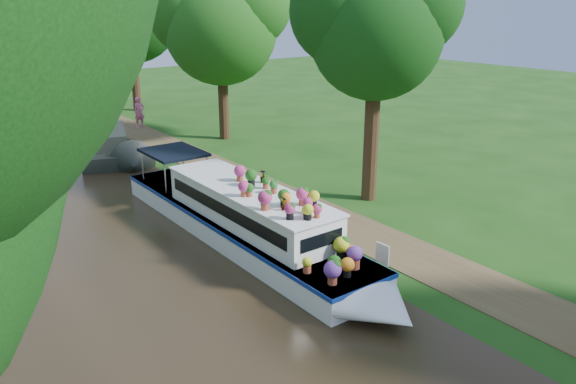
{
  "coord_description": "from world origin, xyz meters",
  "views": [
    {
      "loc": [
        -11.02,
        -11.55,
        7.31
      ],
      "look_at": [
        -0.49,
        2.47,
        1.3
      ],
      "focal_mm": 35.0,
      "sensor_mm": 36.0,
      "label": 1
    }
  ],
  "objects": [
    {
      "name": "tree_near_far",
      "position": [
        3.98,
        26.09,
        7.05
      ],
      "size": [
        7.59,
        7.26,
        10.3
      ],
      "color": "black",
      "rests_on": "ground"
    },
    {
      "name": "ground",
      "position": [
        0.0,
        0.0,
        0.0
      ],
      "size": [
        100.0,
        100.0,
        0.0
      ],
      "primitive_type": "plane",
      "color": "#174010",
      "rests_on": "ground"
    },
    {
      "name": "pedestrian_pink",
      "position": [
        1.89,
        20.54,
        0.94
      ],
      "size": [
        0.68,
        0.46,
        1.81
      ],
      "primitive_type": "imported",
      "rotation": [
        0.0,
        0.0,
        0.04
      ],
      "color": "#DB5A8E",
      "rests_on": "towpath"
    },
    {
      "name": "canal_water",
      "position": [
        -6.0,
        0.0,
        0.01
      ],
      "size": [
        10.0,
        100.0,
        0.02
      ],
      "primitive_type": "cube",
      "color": "black",
      "rests_on": "ground"
    },
    {
      "name": "second_boat",
      "position": [
        -2.09,
        15.0,
        0.57
      ],
      "size": [
        4.05,
        7.72,
        1.41
      ],
      "rotation": [
        0.0,
        0.0,
        -0.33
      ],
      "color": "black",
      "rests_on": "canal_water"
    },
    {
      "name": "tree_near_overhang",
      "position": [
        3.79,
        3.06,
        6.6
      ],
      "size": [
        5.52,
        5.28,
        8.99
      ],
      "color": "black",
      "rests_on": "ground"
    },
    {
      "name": "towpath",
      "position": [
        1.2,
        0.0,
        0.01
      ],
      "size": [
        2.2,
        100.0,
        0.03
      ],
      "primitive_type": "cube",
      "color": "#4D3E24",
      "rests_on": "ground"
    },
    {
      "name": "tree_near_mid",
      "position": [
        4.48,
        15.08,
        6.44
      ],
      "size": [
        6.9,
        6.6,
        9.4
      ],
      "color": "black",
      "rests_on": "ground"
    },
    {
      "name": "plant_boat",
      "position": [
        -2.25,
        2.12,
        0.85
      ],
      "size": [
        2.29,
        13.52,
        2.29
      ],
      "color": "white",
      "rests_on": "canal_water"
    },
    {
      "name": "verge_plant",
      "position": [
        0.0,
        3.22,
        0.19
      ],
      "size": [
        0.41,
        0.39,
        0.38
      ],
      "primitive_type": "imported",
      "rotation": [
        0.0,
        0.0,
        0.31
      ],
      "color": "#22631D",
      "rests_on": "ground"
    }
  ]
}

